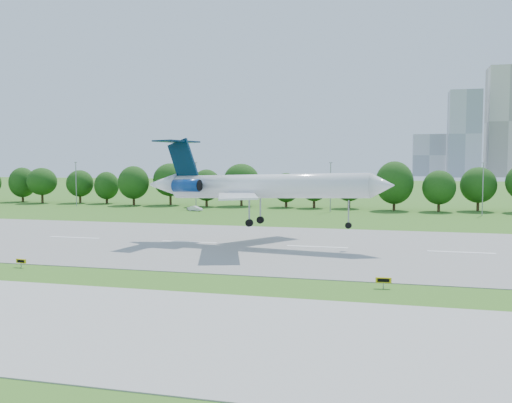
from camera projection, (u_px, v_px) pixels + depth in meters
The scene contains 11 objects.
ground at pixel (109, 274), 64.40m from camera, with size 600.00×600.00×0.00m, color #31691B.
runway at pixel (189, 242), 88.55m from camera, with size 400.00×45.00×0.08m, color gray.
taxiway at pixel (1, 315), 47.00m from camera, with size 400.00×23.00×0.08m, color #ADADA8.
tree_line at pixel (279, 184), 152.83m from camera, with size 288.40×8.40×10.40m.
light_poles at pixel (261, 185), 143.77m from camera, with size 175.90×0.25×12.19m.
skyline at pixel (499, 135), 414.80m from camera, with size 127.00×52.00×80.00m.
airliner at pixel (256, 185), 85.51m from camera, with size 38.97×28.21×13.26m.
taxi_sign_left at pixel (21, 261), 68.04m from camera, with size 1.45×0.36×1.01m.
taxi_sign_right at pixel (383, 280), 56.95m from camera, with size 1.58×0.29×1.10m.
service_vehicle_a at pixel (195, 208), 142.53m from camera, with size 1.31×3.76×1.24m, color silver.
service_vehicle_b at pixel (193, 209), 143.52m from camera, with size 1.26×3.14×1.07m, color silver.
Camera 1 is at (31.84, -57.52, 12.90)m, focal length 40.00 mm.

